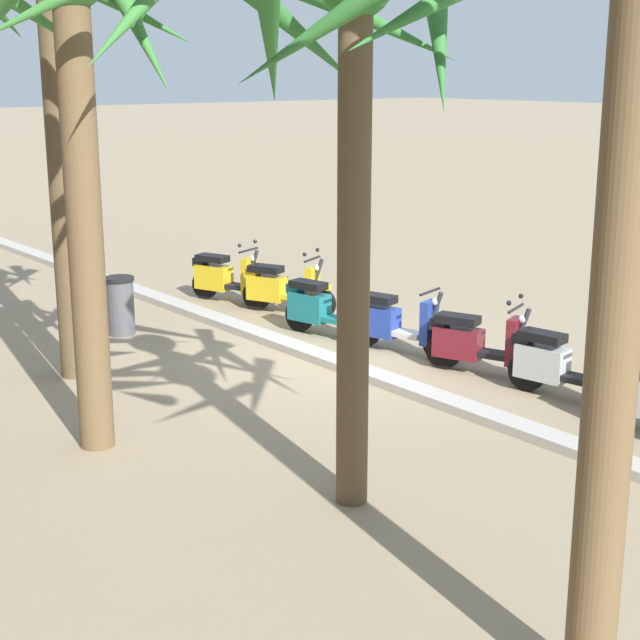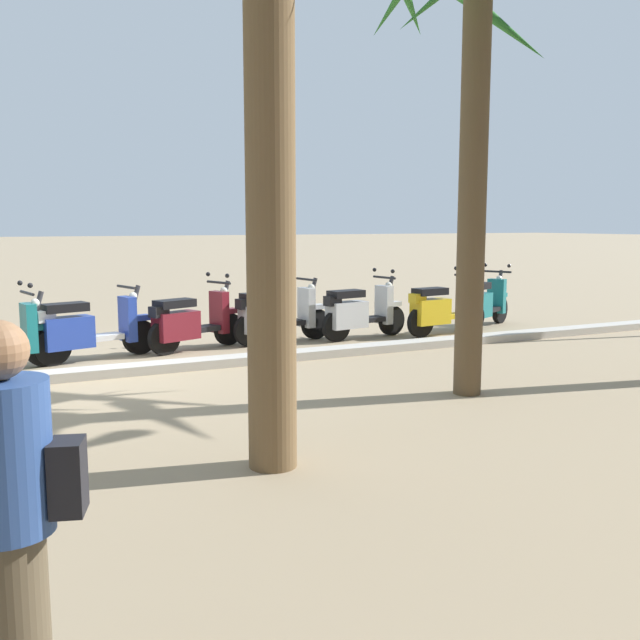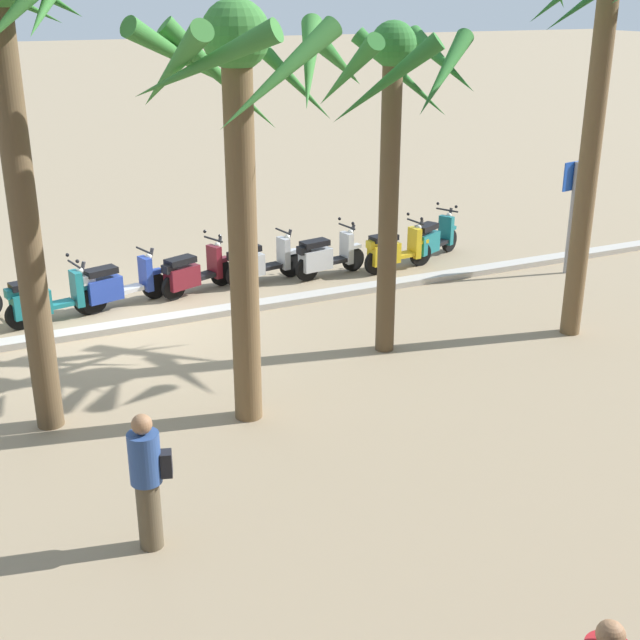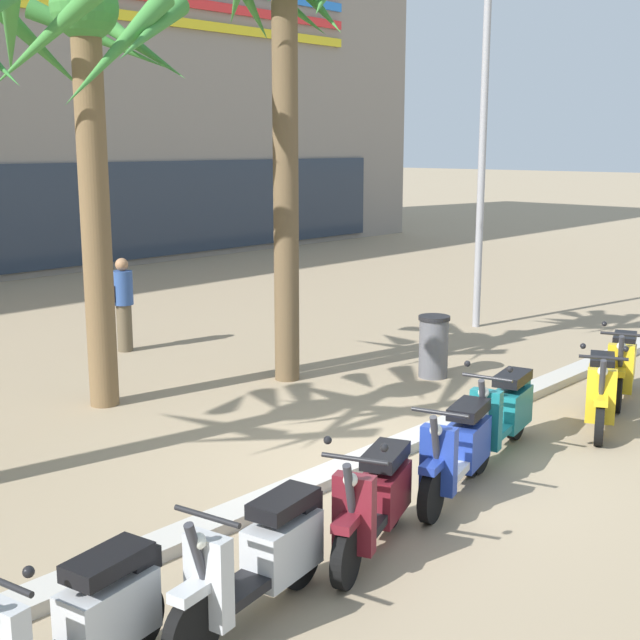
{
  "view_description": "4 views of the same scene",
  "coord_description": "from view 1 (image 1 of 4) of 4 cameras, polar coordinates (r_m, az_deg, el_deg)",
  "views": [
    {
      "loc": [
        -10.59,
        8.8,
        4.17
      ],
      "look_at": [
        -1.59,
        1.58,
        1.2
      ],
      "focal_mm": 54.69,
      "sensor_mm": 36.0,
      "label": 1
    },
    {
      "loc": [
        1.21,
        9.42,
        1.95
      ],
      "look_at": [
        -2.43,
        1.89,
        0.81
      ],
      "focal_mm": 39.95,
      "sensor_mm": 36.0,
      "label": 2
    },
    {
      "loc": [
        2.74,
        14.41,
        5.66
      ],
      "look_at": [
        -2.06,
        4.1,
        1.22
      ],
      "focal_mm": 47.26,
      "sensor_mm": 36.0,
      "label": 3
    },
    {
      "loc": [
        -7.22,
        -5.51,
        3.49
      ],
      "look_at": [
        0.56,
        1.58,
        1.33
      ],
      "focal_mm": 48.27,
      "sensor_mm": 36.0,
      "label": 4
    }
  ],
  "objects": [
    {
      "name": "scooter_yellow_mid_centre",
      "position": [
        18.03,
        -5.61,
        2.5
      ],
      "size": [
        1.65,
        0.81,
        1.17
      ],
      "color": "black",
      "rests_on": "ground"
    },
    {
      "name": "ground_plane",
      "position": [
        14.39,
        0.97,
        -2.4
      ],
      "size": [
        200.0,
        200.0,
        0.0
      ],
      "primitive_type": "plane",
      "color": "#9E896B"
    },
    {
      "name": "palm_tree_near_sign",
      "position": [
        10.74,
        -14.21,
        14.16
      ],
      "size": [
        2.78,
        2.79,
        5.61
      ],
      "color": "brown",
      "rests_on": "ground"
    },
    {
      "name": "curb_strip",
      "position": [
        14.26,
        0.41,
        -2.31
      ],
      "size": [
        60.0,
        0.36,
        0.12
      ],
      "primitive_type": "cube",
      "color": "#BCB7AD",
      "rests_on": "ground"
    },
    {
      "name": "palm_tree_mid_walkway",
      "position": [
        8.96,
        2.03,
        13.54
      ],
      "size": [
        2.63,
        2.66,
        5.28
      ],
      "color": "brown",
      "rests_on": "ground"
    },
    {
      "name": "palm_tree_far_corner",
      "position": [
        13.51,
        -15.27,
        16.0
      ],
      "size": [
        2.09,
        2.08,
        6.26
      ],
      "color": "brown",
      "rests_on": "ground"
    },
    {
      "name": "scooter_maroon_second_in_line",
      "position": [
        13.85,
        9.09,
        -1.34
      ],
      "size": [
        1.66,
        0.83,
        1.17
      ],
      "color": "black",
      "rests_on": "ground"
    },
    {
      "name": "scooter_silver_far_back",
      "position": [
        13.01,
        13.92,
        -2.58
      ],
      "size": [
        1.79,
        0.64,
        1.04
      ],
      "color": "black",
      "rests_on": "ground"
    },
    {
      "name": "scooter_teal_mid_front",
      "position": [
        15.59,
        0.13,
        0.69
      ],
      "size": [
        1.77,
        0.68,
        1.17
      ],
      "color": "black",
      "rests_on": "ground"
    },
    {
      "name": "scooter_blue_gap_after_mid",
      "position": [
        14.78,
        4.29,
        -0.15
      ],
      "size": [
        1.79,
        0.76,
        1.04
      ],
      "color": "black",
      "rests_on": "ground"
    },
    {
      "name": "scooter_yellow_mid_rear",
      "position": [
        17.12,
        -2.29,
        1.88
      ],
      "size": [
        1.7,
        0.92,
        1.17
      ],
      "color": "black",
      "rests_on": "ground"
    },
    {
      "name": "litter_bin",
      "position": [
        16.03,
        -11.6,
        0.86
      ],
      "size": [
        0.48,
        0.48,
        0.95
      ],
      "color": "#56565B",
      "rests_on": "ground"
    }
  ]
}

